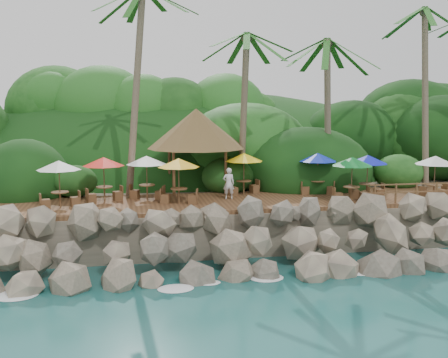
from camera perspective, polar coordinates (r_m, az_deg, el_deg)
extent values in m
plane|color=#19514F|center=(22.15, 2.87, -10.97)|extent=(140.00, 140.00, 0.00)
cube|color=gray|center=(37.19, -2.79, -1.40)|extent=(32.00, 25.20, 2.10)
ellipsoid|color=#143811|center=(44.71, -4.07, -1.14)|extent=(44.80, 28.00, 15.40)
cube|color=brown|center=(27.26, 0.00, -2.50)|extent=(26.00, 5.00, 0.20)
ellipsoid|color=white|center=(22.27, -20.98, -11.33)|extent=(1.20, 0.80, 0.06)
ellipsoid|color=white|center=(21.91, -13.09, -11.31)|extent=(1.20, 0.80, 0.06)
ellipsoid|color=white|center=(21.96, -5.10, -11.08)|extent=(1.20, 0.80, 0.06)
ellipsoid|color=white|center=(22.41, 2.69, -10.65)|extent=(1.20, 0.80, 0.06)
ellipsoid|color=white|center=(23.25, 10.02, -10.07)|extent=(1.20, 0.80, 0.06)
ellipsoid|color=white|center=(24.43, 16.72, -9.39)|extent=(1.20, 0.80, 0.06)
ellipsoid|color=white|center=(25.90, 22.71, -8.68)|extent=(1.20, 0.80, 0.06)
cylinder|color=brown|center=(28.84, -9.34, 9.05)|extent=(1.48, 1.94, 10.80)
cylinder|color=brown|center=(29.87, 2.11, 6.91)|extent=(0.68, 0.93, 8.58)
ellipsoid|color=#23601E|center=(30.07, 2.15, 15.11)|extent=(6.00, 6.00, 2.40)
cylinder|color=brown|center=(31.10, 10.96, 6.62)|extent=(0.98, 0.94, 8.36)
ellipsoid|color=#23601E|center=(31.27, 11.18, 14.28)|extent=(6.00, 6.00, 2.40)
cylinder|color=brown|center=(33.82, 20.60, 8.15)|extent=(0.74, 2.05, 10.38)
ellipsoid|color=#23601E|center=(34.26, 21.07, 16.91)|extent=(6.00, 6.00, 2.40)
cylinder|color=brown|center=(28.48, -5.36, 0.58)|extent=(0.16, 0.16, 2.40)
cylinder|color=brown|center=(28.86, 0.19, 0.72)|extent=(0.16, 0.16, 2.40)
cylinder|color=brown|center=(31.24, -5.82, 1.25)|extent=(0.16, 0.16, 2.40)
cylinder|color=brown|center=(31.59, -0.75, 1.37)|extent=(0.16, 0.16, 2.40)
cone|color=brown|center=(29.80, -2.97, 5.39)|extent=(5.45, 5.45, 2.20)
cylinder|color=brown|center=(27.68, 13.37, -1.58)|extent=(0.08, 0.08, 0.73)
cylinder|color=brown|center=(27.62, 13.40, -0.82)|extent=(0.83, 0.83, 0.05)
cylinder|color=brown|center=(27.57, 13.42, -0.11)|extent=(0.05, 0.05, 2.17)
cone|color=#0C6C25|center=(27.45, 13.49, 1.82)|extent=(2.07, 2.07, 0.44)
cube|color=brown|center=(27.49, 12.00, -1.90)|extent=(0.45, 0.45, 0.45)
cube|color=brown|center=(27.93, 14.70, -1.83)|extent=(0.45, 0.45, 0.45)
cylinder|color=brown|center=(27.82, -8.17, -1.39)|extent=(0.08, 0.08, 0.73)
cylinder|color=brown|center=(27.76, -8.18, -0.63)|extent=(0.83, 0.83, 0.05)
cylinder|color=brown|center=(27.70, -8.20, 0.07)|extent=(0.05, 0.05, 2.17)
cone|color=white|center=(27.59, -8.24, 2.00)|extent=(2.07, 2.07, 0.44)
cube|color=brown|center=(28.09, -9.48, -1.61)|extent=(0.54, 0.54, 0.45)
cube|color=brown|center=(27.61, -6.82, -1.73)|extent=(0.54, 0.54, 0.45)
cylinder|color=brown|center=(26.53, -17.01, -2.15)|extent=(0.08, 0.08, 0.73)
cylinder|color=brown|center=(26.46, -17.04, -1.35)|extent=(0.83, 0.83, 0.05)
cylinder|color=brown|center=(26.41, -17.07, -0.61)|extent=(0.05, 0.05, 2.17)
cone|color=white|center=(26.29, -17.16, 1.41)|extent=(2.07, 2.07, 0.44)
cube|color=brown|center=(26.44, -18.46, -2.55)|extent=(0.52, 0.52, 0.45)
cube|color=brown|center=(26.68, -15.54, -2.33)|extent=(0.52, 0.52, 0.45)
cylinder|color=brown|center=(29.40, 9.87, -0.91)|extent=(0.08, 0.08, 0.73)
cylinder|color=brown|center=(29.35, 9.89, -0.19)|extent=(0.83, 0.83, 0.05)
cylinder|color=brown|center=(29.30, 9.90, 0.48)|extent=(0.05, 0.05, 2.17)
cone|color=#0D24AA|center=(29.19, 9.95, 2.30)|extent=(2.07, 2.07, 0.44)
cube|color=brown|center=(29.24, 8.57, -1.21)|extent=(0.44, 0.44, 0.45)
cube|color=brown|center=(29.63, 11.14, -1.15)|extent=(0.44, 0.44, 0.45)
cylinder|color=brown|center=(26.48, -4.80, -1.83)|extent=(0.08, 0.08, 0.73)
cylinder|color=brown|center=(26.42, -4.81, -1.03)|extent=(0.83, 0.83, 0.05)
cylinder|color=brown|center=(26.36, -4.82, -0.29)|extent=(0.05, 0.05, 2.17)
cone|color=gold|center=(26.24, -4.85, 1.73)|extent=(2.07, 2.07, 0.44)
cube|color=brown|center=(26.64, -6.26, -2.09)|extent=(0.51, 0.51, 0.45)
cube|color=brown|center=(26.39, -3.33, -2.15)|extent=(0.51, 0.51, 0.45)
cylinder|color=brown|center=(27.56, -12.58, -1.60)|extent=(0.08, 0.08, 0.73)
cylinder|color=brown|center=(27.50, -12.60, -0.83)|extent=(0.83, 0.83, 0.05)
cylinder|color=brown|center=(27.45, -12.63, -0.12)|extent=(0.05, 0.05, 2.17)
cone|color=red|center=(27.33, -12.69, 1.82)|extent=(2.07, 2.07, 0.44)
cube|color=brown|center=(27.38, -13.93, -2.00)|extent=(0.54, 0.54, 0.45)
cube|color=brown|center=(27.81, -11.23, -1.76)|extent=(0.54, 0.54, 0.45)
cylinder|color=brown|center=(29.00, 2.11, -0.92)|extent=(0.08, 0.08, 0.73)
cylinder|color=brown|center=(28.94, 2.12, -0.19)|extent=(0.83, 0.83, 0.05)
cylinder|color=brown|center=(28.89, 2.12, 0.49)|extent=(0.05, 0.05, 2.17)
cone|color=yellow|center=(28.78, 2.13, 2.34)|extent=(2.07, 2.07, 0.44)
cube|color=brown|center=(28.66, 0.96, -1.31)|extent=(0.53, 0.53, 0.45)
cube|color=brown|center=(29.40, 3.24, -1.07)|extent=(0.53, 0.53, 0.45)
cylinder|color=brown|center=(29.57, 21.39, -1.31)|extent=(0.08, 0.08, 0.73)
cylinder|color=brown|center=(29.52, 21.43, -0.59)|extent=(0.83, 0.83, 0.05)
cylinder|color=brown|center=(29.47, 21.46, 0.07)|extent=(0.05, 0.05, 2.17)
cone|color=silver|center=(29.36, 21.56, 1.88)|extent=(2.07, 2.07, 0.44)
cube|color=brown|center=(29.04, 20.58, -1.71)|extent=(0.54, 0.54, 0.45)
cube|color=brown|center=(30.15, 22.14, -1.44)|extent=(0.54, 0.54, 0.45)
cylinder|color=brown|center=(28.91, 14.92, -1.23)|extent=(0.08, 0.08, 0.73)
cylinder|color=brown|center=(28.85, 14.95, -0.49)|extent=(0.83, 0.83, 0.05)
cylinder|color=brown|center=(28.80, 14.97, 0.19)|extent=(0.05, 0.05, 2.17)
cone|color=#0D15AD|center=(28.69, 15.04, 2.04)|extent=(2.07, 2.07, 0.44)
cube|color=brown|center=(28.64, 13.66, -1.55)|extent=(0.42, 0.42, 0.45)
cube|color=brown|center=(29.23, 16.13, -1.44)|extent=(0.42, 0.42, 0.45)
cylinder|color=brown|center=(27.16, 15.75, -1.57)|extent=(0.10, 0.10, 1.00)
cylinder|color=brown|center=(27.66, 17.80, -1.48)|extent=(0.10, 0.10, 1.00)
cylinder|color=brown|center=(28.20, 19.77, -1.39)|extent=(0.10, 0.10, 1.00)
cylinder|color=brown|center=(28.76, 21.66, -1.31)|extent=(0.10, 0.10, 1.00)
cube|color=brown|center=(28.41, 20.77, -0.45)|extent=(6.10, 0.06, 0.06)
cube|color=brown|center=(28.47, 20.73, -1.25)|extent=(6.10, 0.06, 0.06)
imported|color=silver|center=(27.52, 0.50, -0.47)|extent=(0.62, 0.44, 1.62)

